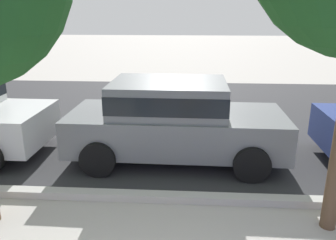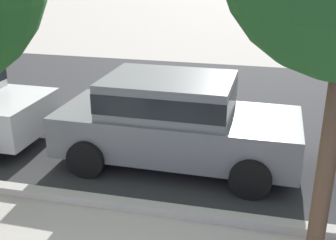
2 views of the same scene
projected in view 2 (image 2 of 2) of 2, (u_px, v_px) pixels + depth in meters
The scene contains 3 objects.
street_surface at pixel (209, 108), 10.23m from camera, with size 60.00×9.00×0.01m, color #2D2D30.
curb_stone at pixel (161, 209), 6.04m from camera, with size 60.00×0.20×0.12m, color #B2AFA8.
parked_car_grey at pixel (174, 118), 7.24m from camera, with size 4.12×1.97×1.56m.
Camera 2 is at (1.31, -2.10, 3.44)m, focal length 45.24 mm.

